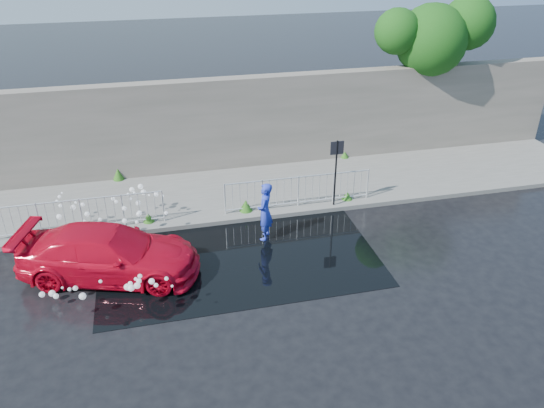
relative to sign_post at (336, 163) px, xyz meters
The scene contains 13 objects.
ground 5.50m from the sign_post, 143.57° to the right, with size 90.00×90.00×0.00m, color black.
pavement 4.90m from the sign_post, 155.66° to the left, with size 30.00×4.00×0.15m, color #5B5B56.
curb 4.51m from the sign_post, behind, with size 30.00×0.25×0.16m, color #5B5B56.
retaining_wall 5.87m from the sign_post, 135.69° to the left, with size 30.00×0.60×3.50m, color #5C574E.
puddle 4.59m from the sign_post, 150.42° to the right, with size 8.00×5.00×0.01m, color black.
sign_post is the anchor object (origin of this frame).
tree 7.60m from the sign_post, 38.28° to the left, with size 4.94×2.83×6.26m.
railing_left 8.26m from the sign_post, behind, with size 5.05×0.05×1.10m.
railing_right 1.57m from the sign_post, 168.23° to the left, with size 5.05×0.05×1.10m.
weeds 5.07m from the sign_post, 162.17° to the left, with size 12.17×3.93×0.44m.
water_spray 7.47m from the sign_post, behind, with size 3.63×5.64×1.08m.
red_car 7.68m from the sign_post, 163.02° to the right, with size 1.99×4.91×1.42m, color red.
person 3.10m from the sign_post, 154.29° to the right, with size 0.68×0.45×1.87m, color #2536BC.
Camera 1 is at (-1.56, -11.96, 8.76)m, focal length 35.00 mm.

